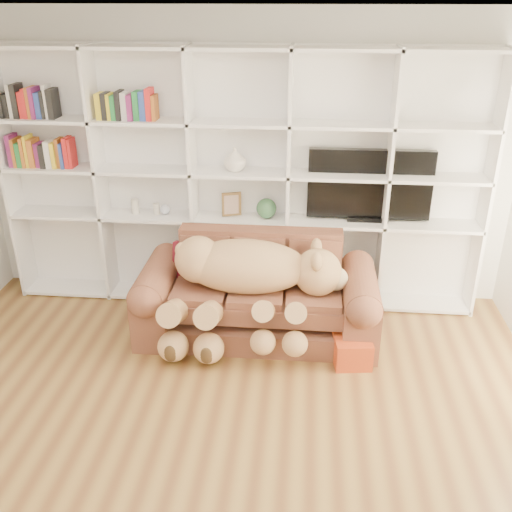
# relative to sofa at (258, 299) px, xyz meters

# --- Properties ---
(floor) EXTENTS (5.00, 5.00, 0.00)m
(floor) POSITION_rel_sofa_xyz_m (-0.21, -1.70, -0.33)
(floor) COLOR brown
(floor) RESTS_ON ground
(ceiling) EXTENTS (5.00, 5.00, 0.00)m
(ceiling) POSITION_rel_sofa_xyz_m (-0.21, -1.70, 2.37)
(ceiling) COLOR white
(ceiling) RESTS_ON wall_back
(wall_back) EXTENTS (5.00, 0.02, 2.70)m
(wall_back) POSITION_rel_sofa_xyz_m (-0.21, 0.80, 1.02)
(wall_back) COLOR silver
(wall_back) RESTS_ON floor
(bookshelf) EXTENTS (4.43, 0.35, 2.40)m
(bookshelf) POSITION_rel_sofa_xyz_m (-0.45, 0.66, 0.98)
(bookshelf) COLOR white
(bookshelf) RESTS_ON floor
(sofa) EXTENTS (2.07, 0.89, 0.87)m
(sofa) POSITION_rel_sofa_xyz_m (0.00, 0.00, 0.00)
(sofa) COLOR brown
(sofa) RESTS_ON floor
(teddy_bear) EXTENTS (1.55, 0.85, 0.90)m
(teddy_bear) POSITION_rel_sofa_xyz_m (-0.08, -0.17, 0.28)
(teddy_bear) COLOR tan
(teddy_bear) RESTS_ON sofa
(throw_pillow) EXTENTS (0.35, 0.22, 0.35)m
(throw_pillow) POSITION_rel_sofa_xyz_m (-0.60, 0.14, 0.28)
(throw_pillow) COLOR #580F0F
(throw_pillow) RESTS_ON sofa
(gift_box) EXTENTS (0.33, 0.31, 0.24)m
(gift_box) POSITION_rel_sofa_xyz_m (0.82, -0.42, -0.21)
(gift_box) COLOR #B13B17
(gift_box) RESTS_ON floor
(tv) EXTENTS (1.12, 0.18, 0.66)m
(tv) POSITION_rel_sofa_xyz_m (0.96, 0.65, 0.86)
(tv) COLOR black
(tv) RESTS_ON bookshelf
(picture_frame) EXTENTS (0.18, 0.08, 0.23)m
(picture_frame) POSITION_rel_sofa_xyz_m (-0.30, 0.60, 0.66)
(picture_frame) COLOR #523B1C
(picture_frame) RESTS_ON bookshelf
(green_vase) EXTENTS (0.19, 0.19, 0.19)m
(green_vase) POSITION_rel_sofa_xyz_m (0.03, 0.60, 0.63)
(green_vase) COLOR #305E38
(green_vase) RESTS_ON bookshelf
(figurine_tall) EXTENTS (0.09, 0.09, 0.14)m
(figurine_tall) POSITION_rel_sofa_xyz_m (-1.23, 0.60, 0.61)
(figurine_tall) COLOR beige
(figurine_tall) RESTS_ON bookshelf
(figurine_short) EXTENTS (0.06, 0.06, 0.10)m
(figurine_short) POSITION_rel_sofa_xyz_m (-1.02, 0.60, 0.59)
(figurine_short) COLOR beige
(figurine_short) RESTS_ON bookshelf
(snow_globe) EXTENTS (0.10, 0.10, 0.10)m
(snow_globe) POSITION_rel_sofa_xyz_m (-0.94, 0.60, 0.59)
(snow_globe) COLOR silver
(snow_globe) RESTS_ON bookshelf
(shelf_vase) EXTENTS (0.22, 0.22, 0.21)m
(shelf_vase) POSITION_rel_sofa_xyz_m (-0.26, 0.60, 1.09)
(shelf_vase) COLOR silver
(shelf_vase) RESTS_ON bookshelf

